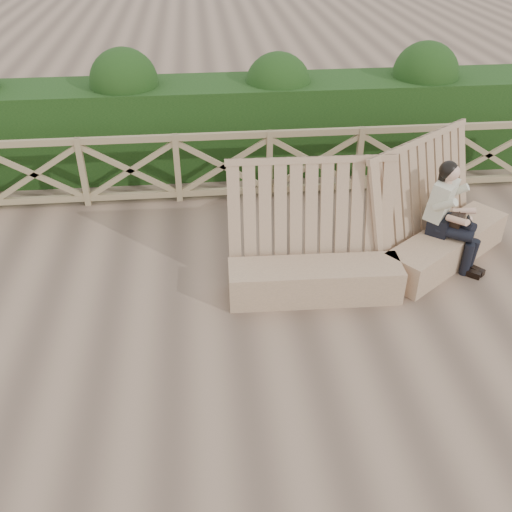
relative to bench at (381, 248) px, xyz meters
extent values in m
plane|color=brown|center=(-1.86, -1.18, -0.39)|extent=(60.00, 60.00, 0.00)
cube|color=#89694E|center=(-0.91, -0.36, -0.17)|extent=(2.08, 0.56, 0.44)
cube|color=#89694E|center=(-0.90, -0.09, 0.40)|extent=(2.08, 0.50, 1.56)
cube|color=#89694E|center=(0.96, 0.21, -0.17)|extent=(1.96, 1.62, 0.44)
cube|color=#89694E|center=(0.80, 0.43, 0.40)|extent=(1.93, 1.57, 1.56)
cube|color=black|center=(0.84, 0.25, 0.16)|extent=(0.43, 0.45, 0.22)
cube|color=beige|center=(0.80, 0.28, 0.50)|extent=(0.48, 0.50, 0.53)
sphere|color=tan|center=(0.84, 0.25, 0.89)|extent=(0.30, 0.30, 0.21)
sphere|color=black|center=(0.81, 0.27, 0.91)|extent=(0.33, 0.33, 0.23)
cylinder|color=black|center=(0.94, 0.04, 0.14)|extent=(0.45, 0.41, 0.15)
cylinder|color=black|center=(1.03, 0.18, 0.21)|extent=(0.46, 0.42, 0.17)
cylinder|color=black|center=(1.11, -0.11, -0.17)|extent=(0.17, 0.17, 0.44)
cylinder|color=black|center=(1.20, -0.03, -0.17)|extent=(0.17, 0.17, 0.44)
cube|color=black|center=(1.18, -0.16, -0.35)|extent=(0.24, 0.23, 0.08)
cube|color=black|center=(1.26, -0.10, -0.35)|extent=(0.24, 0.23, 0.08)
cube|color=black|center=(0.99, 0.15, 0.26)|extent=(0.28, 0.29, 0.17)
cube|color=black|center=(1.10, 0.03, 0.32)|extent=(0.11, 0.11, 0.12)
cube|color=olive|center=(-1.86, 2.32, 0.66)|extent=(10.10, 0.07, 0.10)
cube|color=olive|center=(-1.86, 2.32, -0.27)|extent=(10.10, 0.07, 0.10)
cube|color=black|center=(-1.86, 3.52, 0.36)|extent=(12.00, 1.20, 1.50)
camera|label=1|loc=(-2.19, -5.84, 3.85)|focal=40.00mm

